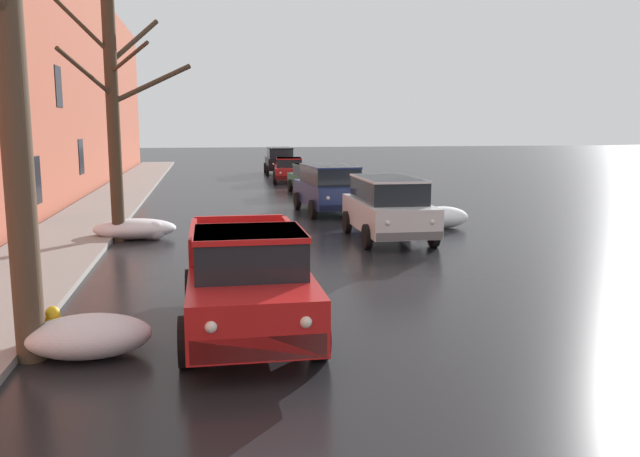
% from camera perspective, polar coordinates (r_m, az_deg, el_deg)
% --- Properties ---
extents(left_sidewalk_slab, '(2.70, 80.00, 0.13)m').
position_cam_1_polar(left_sidewalk_slab, '(19.52, -21.86, -1.09)').
color(left_sidewalk_slab, gray).
rests_on(left_sidewalk_slab, ground).
extents(snow_bank_near_corner_left, '(2.38, 1.22, 0.60)m').
position_cam_1_polar(snow_bank_near_corner_left, '(19.64, -15.82, -0.05)').
color(snow_bank_near_corner_left, white).
rests_on(snow_bank_near_corner_left, ground).
extents(snow_bank_along_left_kerb, '(2.63, 0.90, 0.84)m').
position_cam_1_polar(snow_bank_along_left_kerb, '(29.77, 4.32, 3.49)').
color(snow_bank_along_left_kerb, white).
rests_on(snow_bank_along_left_kerb, ground).
extents(snow_bank_mid_block_left, '(1.77, 1.11, 0.61)m').
position_cam_1_polar(snow_bank_mid_block_left, '(9.97, -19.89, -8.98)').
color(snow_bank_mid_block_left, white).
rests_on(snow_bank_mid_block_left, ground).
extents(snow_bank_near_corner_right, '(1.75, 1.05, 0.71)m').
position_cam_1_polar(snow_bank_near_corner_right, '(21.29, 10.64, 0.96)').
color(snow_bank_near_corner_right, white).
rests_on(snow_bank_near_corner_right, ground).
extents(bare_tree_second_along_sidewalk, '(2.27, 1.88, 6.93)m').
position_cam_1_polar(bare_tree_second_along_sidewalk, '(9.64, -26.00, 9.67)').
color(bare_tree_second_along_sidewalk, '#4C3D2D').
rests_on(bare_tree_second_along_sidewalk, ground).
extents(bare_tree_mid_block, '(3.73, 3.12, 6.86)m').
position_cam_1_polar(bare_tree_mid_block, '(19.25, -17.72, 9.79)').
color(bare_tree_mid_block, '#423323').
rests_on(bare_tree_mid_block, ground).
extents(pickup_truck_red_approaching_near_lane, '(2.09, 4.97, 1.76)m').
position_cam_1_polar(pickup_truck_red_approaching_near_lane, '(10.33, -6.44, -4.49)').
color(pickup_truck_red_approaching_near_lane, red).
rests_on(pickup_truck_red_approaching_near_lane, ground).
extents(suv_white_parked_kerbside_close, '(2.11, 4.44, 1.82)m').
position_cam_1_polar(suv_white_parked_kerbside_close, '(18.84, 6.03, 2.00)').
color(suv_white_parked_kerbside_close, silver).
rests_on(suv_white_parked_kerbside_close, ground).
extents(suv_darkblue_parked_kerbside_mid, '(2.33, 4.55, 1.82)m').
position_cam_1_polar(suv_darkblue_parked_kerbside_mid, '(24.53, 0.83, 3.69)').
color(suv_darkblue_parked_kerbside_mid, navy).
rests_on(suv_darkblue_parked_kerbside_mid, ground).
extents(sedan_green_parked_far_down_block, '(2.13, 4.38, 1.42)m').
position_cam_1_polar(sedan_green_parked_far_down_block, '(31.74, -0.68, 4.49)').
color(sedan_green_parked_far_down_block, '#1E5633').
rests_on(sedan_green_parked_far_down_block, ground).
extents(sedan_red_queued_behind_truck, '(2.21, 4.47, 1.42)m').
position_cam_1_polar(sedan_red_queued_behind_truck, '(38.33, -2.76, 5.27)').
color(sedan_red_queued_behind_truck, red).
rests_on(sedan_red_queued_behind_truck, ground).
extents(suv_black_at_far_intersection, '(2.21, 4.77, 1.82)m').
position_cam_1_polar(suv_black_at_far_intersection, '(44.86, -3.58, 6.12)').
color(suv_black_at_far_intersection, black).
rests_on(suv_black_at_far_intersection, ground).
extents(fire_hydrant, '(0.42, 0.22, 0.71)m').
position_cam_1_polar(fire_hydrant, '(10.26, -22.52, -8.27)').
color(fire_hydrant, gold).
rests_on(fire_hydrant, ground).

